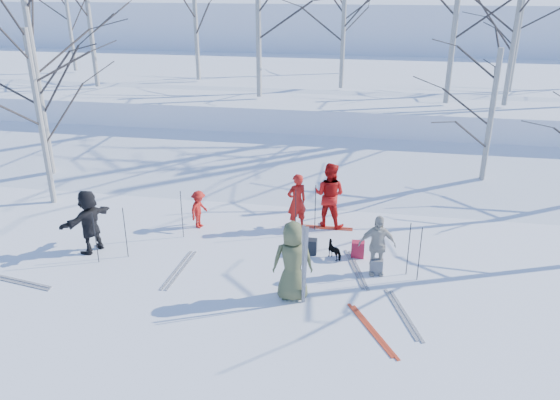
% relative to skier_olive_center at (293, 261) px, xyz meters
% --- Properties ---
extents(ground, '(120.00, 120.00, 0.00)m').
position_rel_skier_olive_center_xyz_m(ground, '(-0.70, 0.88, -0.90)').
color(ground, white).
rests_on(ground, ground).
extents(snow_ramp, '(70.00, 9.49, 4.12)m').
position_rel_skier_olive_center_xyz_m(snow_ramp, '(-0.70, 7.88, -0.75)').
color(snow_ramp, white).
rests_on(snow_ramp, ground).
extents(snow_plateau, '(70.00, 18.00, 2.20)m').
position_rel_skier_olive_center_xyz_m(snow_plateau, '(-0.70, 17.88, 0.10)').
color(snow_plateau, white).
rests_on(snow_plateau, ground).
extents(far_hill, '(90.00, 30.00, 6.00)m').
position_rel_skier_olive_center_xyz_m(far_hill, '(-0.70, 38.88, 1.10)').
color(far_hill, white).
rests_on(far_hill, ground).
extents(skier_olive_center, '(0.97, 0.72, 1.80)m').
position_rel_skier_olive_center_xyz_m(skier_olive_center, '(0.00, 0.00, 0.00)').
color(skier_olive_center, '#4E5533').
rests_on(skier_olive_center, ground).
extents(skier_red_north, '(0.70, 0.65, 1.61)m').
position_rel_skier_olive_center_xyz_m(skier_red_north, '(-0.43, 3.53, -0.10)').
color(skier_red_north, '#B51610').
rests_on(skier_red_north, ground).
extents(skier_redor_behind, '(1.05, 0.90, 1.85)m').
position_rel_skier_olive_center_xyz_m(skier_redor_behind, '(0.43, 3.88, 0.03)').
color(skier_redor_behind, '#B60F0E').
rests_on(skier_redor_behind, ground).
extents(skier_red_seated, '(0.56, 0.78, 1.08)m').
position_rel_skier_olive_center_xyz_m(skier_red_seated, '(-3.13, 3.14, -0.36)').
color(skier_red_seated, '#B51610').
rests_on(skier_red_seated, ground).
extents(skier_cream_east, '(0.92, 0.49, 1.50)m').
position_rel_skier_olive_center_xyz_m(skier_cream_east, '(1.78, 1.37, -0.15)').
color(skier_cream_east, beige).
rests_on(skier_cream_east, ground).
extents(skier_grey_west, '(1.02, 1.61, 1.66)m').
position_rel_skier_olive_center_xyz_m(skier_grey_west, '(-5.39, 1.29, -0.07)').
color(skier_grey_west, black).
rests_on(skier_grey_west, ground).
extents(dog, '(0.55, 0.53, 0.45)m').
position_rel_skier_olive_center_xyz_m(dog, '(0.77, 1.97, -0.68)').
color(dog, black).
rests_on(dog, ground).
extents(upright_ski_left, '(0.07, 0.16, 1.90)m').
position_rel_skier_olive_center_xyz_m(upright_ski_left, '(0.26, -0.22, 0.05)').
color(upright_ski_left, silver).
rests_on(upright_ski_left, ground).
extents(upright_ski_right, '(0.15, 0.23, 1.89)m').
position_rel_skier_olive_center_xyz_m(upright_ski_right, '(0.30, -0.25, 0.05)').
color(upright_ski_right, silver).
rests_on(upright_ski_right, ground).
extents(ski_pair_a, '(1.34, 2.02, 0.02)m').
position_rel_skier_olive_center_xyz_m(ski_pair_a, '(2.38, -0.26, -0.89)').
color(ski_pair_a, silver).
rests_on(ski_pair_a, ground).
extents(ski_pair_b, '(1.81, 2.07, 0.02)m').
position_rel_skier_olive_center_xyz_m(ski_pair_b, '(1.75, -0.93, -0.89)').
color(ski_pair_b, red).
rests_on(ski_pair_b, ground).
extents(ski_pair_c, '(0.36, 1.92, 0.02)m').
position_rel_skier_olive_center_xyz_m(ski_pair_c, '(-2.87, 0.70, -0.89)').
color(ski_pair_c, silver).
rests_on(ski_pair_c, ground).
extents(ski_pair_d, '(0.86, 1.97, 0.02)m').
position_rel_skier_olive_center_xyz_m(ski_pair_d, '(-6.37, -0.46, -0.89)').
color(ski_pair_d, silver).
rests_on(ski_pair_d, ground).
extents(ski_pair_e, '(0.26, 1.91, 0.02)m').
position_rel_skier_olive_center_xyz_m(ski_pair_e, '(0.18, 3.68, -0.89)').
color(ski_pair_e, red).
rests_on(ski_pair_e, ground).
extents(ski_pair_f, '(1.20, 2.01, 0.02)m').
position_rel_skier_olive_center_xyz_m(ski_pair_f, '(1.33, 1.48, -0.89)').
color(ski_pair_f, silver).
rests_on(ski_pair_f, ground).
extents(ski_pole_a, '(0.02, 0.02, 1.34)m').
position_rel_skier_olive_center_xyz_m(ski_pole_a, '(2.74, 1.24, -0.23)').
color(ski_pole_a, black).
rests_on(ski_pole_a, ground).
extents(ski_pole_b, '(0.02, 0.02, 1.34)m').
position_rel_skier_olive_center_xyz_m(ski_pole_b, '(-4.37, 1.13, -0.23)').
color(ski_pole_b, black).
rests_on(ski_pole_b, ground).
extents(ski_pole_c, '(0.02, 0.02, 1.34)m').
position_rel_skier_olive_center_xyz_m(ski_pole_c, '(0.08, 3.51, -0.23)').
color(ski_pole_c, black).
rests_on(ski_pole_c, ground).
extents(ski_pole_d, '(0.02, 0.02, 1.34)m').
position_rel_skier_olive_center_xyz_m(ski_pole_d, '(2.50, 1.45, -0.23)').
color(ski_pole_d, black).
rests_on(ski_pole_d, ground).
extents(ski_pole_e, '(0.02, 0.02, 1.34)m').
position_rel_skier_olive_center_xyz_m(ski_pole_e, '(-4.96, 0.74, -0.23)').
color(ski_pole_e, black).
rests_on(ski_pole_e, ground).
extents(ski_pole_f, '(0.02, 0.02, 1.34)m').
position_rel_skier_olive_center_xyz_m(ski_pole_f, '(-3.37, 2.44, -0.23)').
color(ski_pole_f, black).
rests_on(ski_pole_f, ground).
extents(ski_pole_g, '(0.02, 0.02, 1.34)m').
position_rel_skier_olive_center_xyz_m(ski_pole_g, '(-0.40, 3.07, -0.23)').
color(ski_pole_g, black).
rests_on(ski_pole_g, ground).
extents(backpack_red, '(0.32, 0.22, 0.42)m').
position_rel_skier_olive_center_xyz_m(backpack_red, '(1.33, 2.13, -0.69)').
color(backpack_red, '#AD1A33').
rests_on(backpack_red, ground).
extents(backpack_grey, '(0.30, 0.20, 0.38)m').
position_rel_skier_olive_center_xyz_m(backpack_grey, '(1.80, 1.35, -0.71)').
color(backpack_grey, slate).
rests_on(backpack_grey, ground).
extents(backpack_dark, '(0.34, 0.24, 0.40)m').
position_rel_skier_olive_center_xyz_m(backpack_dark, '(0.13, 2.09, -0.70)').
color(backpack_dark, black).
rests_on(backpack_dark, ground).
extents(birch_plateau_a, '(4.55, 4.55, 5.64)m').
position_rel_skier_olive_center_xyz_m(birch_plateau_a, '(-6.45, 13.75, 4.12)').
color(birch_plateau_a, silver).
rests_on(birch_plateau_a, snow_plateau).
extents(birch_plateau_b, '(4.93, 4.93, 6.19)m').
position_rel_skier_olive_center_xyz_m(birch_plateau_b, '(-2.96, 10.54, 4.39)').
color(birch_plateau_b, silver).
rests_on(birch_plateau_b, snow_plateau).
extents(birch_plateau_d, '(5.12, 5.12, 6.46)m').
position_rel_skier_olive_center_xyz_m(birch_plateau_d, '(4.08, 10.62, 4.53)').
color(birch_plateau_d, silver).
rests_on(birch_plateau_d, snow_plateau).
extents(birch_plateau_e, '(4.34, 4.34, 5.34)m').
position_rel_skier_olive_center_xyz_m(birch_plateau_e, '(6.13, 10.59, 3.97)').
color(birch_plateau_e, silver).
rests_on(birch_plateau_e, snow_plateau).
extents(birch_plateau_f, '(4.16, 4.16, 5.08)m').
position_rel_skier_olive_center_xyz_m(birch_plateau_f, '(-0.25, 17.16, 3.84)').
color(birch_plateau_f, silver).
rests_on(birch_plateau_f, snow_plateau).
extents(birch_plateau_g, '(4.12, 4.12, 5.03)m').
position_rel_skier_olive_center_xyz_m(birch_plateau_g, '(-13.25, 15.11, 3.82)').
color(birch_plateau_g, silver).
rests_on(birch_plateau_g, snow_plateau).
extents(birch_plateau_h, '(3.97, 3.97, 4.82)m').
position_rel_skier_olive_center_xyz_m(birch_plateau_h, '(6.85, 13.38, 3.71)').
color(birch_plateau_h, silver).
rests_on(birch_plateau_h, snow_plateau).
extents(birch_plateau_i, '(4.88, 4.88, 6.11)m').
position_rel_skier_olive_center_xyz_m(birch_plateau_i, '(-10.18, 11.42, 4.36)').
color(birch_plateau_i, silver).
rests_on(birch_plateau_i, snow_plateau).
extents(birch_plateau_k, '(4.35, 4.35, 5.35)m').
position_rel_skier_olive_center_xyz_m(birch_plateau_k, '(0.04, 12.88, 3.98)').
color(birch_plateau_k, silver).
rests_on(birch_plateau_k, snow_plateau).
extents(birch_edge_a, '(4.26, 4.26, 5.23)m').
position_rel_skier_olive_center_xyz_m(birch_edge_a, '(-8.19, 4.09, 1.72)').
color(birch_edge_a, silver).
rests_on(birch_edge_a, ground).
extents(birch_edge_d, '(5.21, 5.21, 6.59)m').
position_rel_skier_olive_center_xyz_m(birch_edge_d, '(-9.28, 5.92, 2.39)').
color(birch_edge_d, silver).
rests_on(birch_edge_d, ground).
extents(birch_edge_e, '(3.84, 3.84, 4.63)m').
position_rel_skier_olive_center_xyz_m(birch_edge_e, '(5.00, 6.93, 1.42)').
color(birch_edge_e, silver).
rests_on(birch_edge_e, ground).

